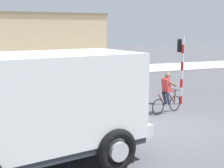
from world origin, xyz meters
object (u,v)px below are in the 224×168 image
(cyclist, at_px, (167,93))
(traffic_light_pole, at_px, (181,60))
(truck_foreground, at_px, (36,104))
(car_white_mid, at_px, (26,87))

(cyclist, xyz_separation_m, traffic_light_pole, (1.50, 1.22, 1.20))
(cyclist, relative_size, traffic_light_pole, 0.54)
(truck_foreground, distance_m, cyclist, 6.76)
(car_white_mid, bearing_deg, cyclist, -36.94)
(truck_foreground, xyz_separation_m, car_white_mid, (0.57, 7.26, -0.85))
(truck_foreground, relative_size, traffic_light_pole, 1.80)
(cyclist, xyz_separation_m, car_white_mid, (-5.28, 3.97, -0.05))
(traffic_light_pole, height_order, car_white_mid, traffic_light_pole)
(car_white_mid, bearing_deg, truck_foreground, -94.53)
(truck_foreground, distance_m, car_white_mid, 7.33)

